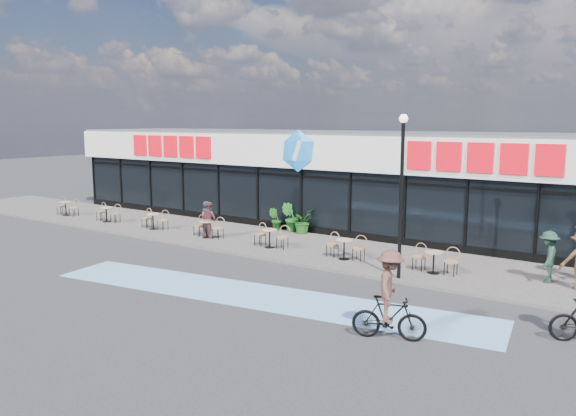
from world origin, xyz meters
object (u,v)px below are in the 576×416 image
(potted_plant_left, at_px, (290,218))
(patron_right, at_px, (209,219))
(patron_left, at_px, (207,219))
(pedestrian_a, at_px, (548,257))
(cyclist_a, at_px, (390,300))
(bistro_set_0, at_px, (67,207))
(potted_plant_mid, at_px, (275,219))
(lamp_post, at_px, (402,183))
(potted_plant_right, at_px, (302,221))

(potted_plant_left, height_order, patron_right, patron_right)
(patron_left, relative_size, pedestrian_a, 0.98)
(potted_plant_left, relative_size, cyclist_a, 0.61)
(bistro_set_0, xyz_separation_m, cyclist_a, (21.37, -5.99, 0.42))
(potted_plant_left, height_order, patron_left, patron_left)
(potted_plant_mid, bearing_deg, patron_right, -116.64)
(patron_left, relative_size, patron_right, 1.01)
(potted_plant_mid, distance_m, pedestrian_a, 12.15)
(bistro_set_0, height_order, patron_left, patron_left)
(lamp_post, distance_m, pedestrian_a, 5.14)
(patron_left, distance_m, cyclist_a, 12.71)
(potted_plant_mid, xyz_separation_m, patron_right, (-1.47, -2.92, 0.28))
(potted_plant_right, relative_size, patron_right, 0.70)
(potted_plant_mid, height_order, potted_plant_right, potted_plant_right)
(potted_plant_left, bearing_deg, bistro_set_0, -166.28)
(potted_plant_left, distance_m, cyclist_a, 12.73)
(pedestrian_a, bearing_deg, potted_plant_mid, -102.88)
(patron_right, distance_m, cyclist_a, 12.70)
(potted_plant_right, height_order, pedestrian_a, pedestrian_a)
(bistro_set_0, height_order, potted_plant_left, potted_plant_left)
(lamp_post, xyz_separation_m, pedestrian_a, (4.03, 2.22, -2.29))
(potted_plant_mid, bearing_deg, pedestrian_a, -9.47)
(potted_plant_right, distance_m, pedestrian_a, 10.77)
(patron_left, distance_m, pedestrian_a, 13.53)
(lamp_post, relative_size, cyclist_a, 2.40)
(patron_right, bearing_deg, pedestrian_a, -172.41)
(pedestrian_a, relative_size, cyclist_a, 0.75)
(lamp_post, distance_m, cyclist_a, 5.50)
(lamp_post, height_order, potted_plant_mid, lamp_post)
(potted_plant_mid, height_order, pedestrian_a, pedestrian_a)
(lamp_post, distance_m, bistro_set_0, 19.81)
(patron_right, distance_m, pedestrian_a, 13.48)
(bistro_set_0, distance_m, pedestrian_a, 23.65)
(lamp_post, relative_size, bistro_set_0, 3.40)
(bistro_set_0, bearing_deg, cyclist_a, -15.66)
(bistro_set_0, relative_size, cyclist_a, 0.71)
(patron_left, xyz_separation_m, pedestrian_a, (13.49, 0.99, 0.02))
(bistro_set_0, bearing_deg, patron_right, 0.03)
(potted_plant_left, bearing_deg, patron_right, -126.33)
(potted_plant_left, bearing_deg, lamp_post, -30.96)
(cyclist_a, bearing_deg, potted_plant_mid, 137.50)
(lamp_post, bearing_deg, potted_plant_mid, 152.06)
(bistro_set_0, xyz_separation_m, potted_plant_right, (13.06, 3.03, 0.10))
(bistro_set_0, relative_size, patron_left, 0.96)
(potted_plant_mid, relative_size, patron_left, 0.64)
(lamp_post, bearing_deg, potted_plant_left, 149.04)
(patron_left, height_order, patron_right, patron_left)
(bistro_set_0, height_order, pedestrian_a, pedestrian_a)
(lamp_post, xyz_separation_m, potted_plant_mid, (-7.95, 4.22, -2.59))
(bistro_set_0, bearing_deg, patron_left, -0.34)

